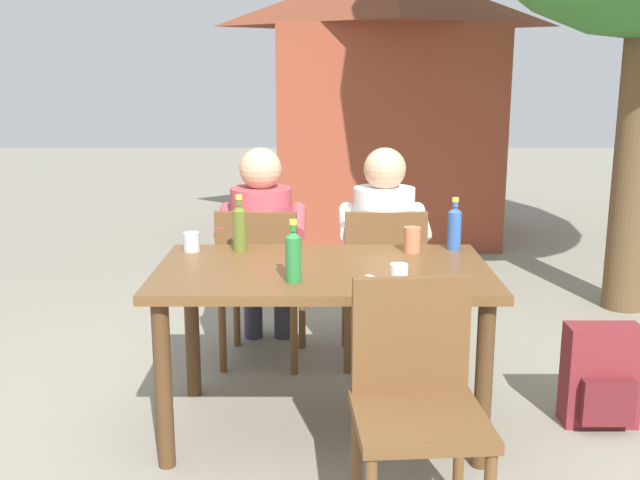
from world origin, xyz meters
TOP-DOWN VIEW (x-y plane):
  - ground_plane at (0.00, 0.00)m, footprint 24.00×24.00m
  - dining_table at (0.00, 0.00)m, footprint 1.43×0.85m
  - chair_far_right at (0.32, 0.72)m, footprint 0.44×0.44m
  - chair_far_left at (-0.33, 0.72)m, footprint 0.48×0.48m
  - chair_near_right at (0.32, -0.72)m, footprint 0.47×0.47m
  - person_in_white_shirt at (0.32, 0.83)m, footprint 0.47×0.61m
  - person_in_plaid_shirt at (-0.32, 0.83)m, footprint 0.47×0.61m
  - bottle_blue at (0.62, 0.33)m, footprint 0.06×0.06m
  - bottle_green at (-0.12, -0.22)m, footprint 0.06×0.06m
  - bottle_olive at (-0.39, 0.29)m, footprint 0.06×0.06m
  - cup_terracotta at (0.41, 0.27)m, footprint 0.08×0.08m
  - cup_white at (0.29, -0.36)m, footprint 0.07×0.07m
  - cup_steel at (-0.61, 0.29)m, footprint 0.08×0.08m
  - table_knife at (0.26, -0.25)m, footprint 0.16×0.21m
  - backpack_by_near_side at (1.25, 0.02)m, footprint 0.33×0.21m
  - brick_kiosk at (0.60, 4.00)m, footprint 2.24×1.79m

SIDE VIEW (x-z plane):
  - ground_plane at x=0.00m, z-range 0.00..0.00m
  - backpack_by_near_side at x=1.25m, z-range -0.01..0.46m
  - chair_far_right at x=0.32m, z-range 0.05..0.92m
  - chair_far_left at x=-0.33m, z-range 0.05..0.92m
  - chair_near_right at x=0.32m, z-range 0.05..0.92m
  - dining_table at x=0.00m, z-range 0.27..1.01m
  - person_in_white_shirt at x=0.32m, z-range 0.07..1.25m
  - person_in_plaid_shirt at x=-0.32m, z-range 0.07..1.25m
  - table_knife at x=0.26m, z-range 0.74..0.75m
  - cup_steel at x=-0.61m, z-range 0.74..0.83m
  - cup_white at x=0.29m, z-range 0.74..0.85m
  - cup_terracotta at x=0.41m, z-range 0.74..0.86m
  - bottle_blue at x=0.62m, z-range 0.73..0.97m
  - bottle_green at x=-0.12m, z-range 0.73..0.98m
  - bottle_olive at x=-0.39m, z-range 0.73..0.99m
  - brick_kiosk at x=0.60m, z-range 0.06..2.56m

